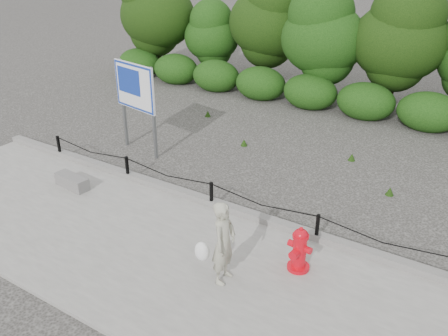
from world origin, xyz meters
TOP-DOWN VIEW (x-y plane):
  - ground at (0.00, 0.00)m, footprint 90.00×90.00m
  - sidewalk at (0.00, -2.00)m, footprint 14.00×4.00m
  - curb at (0.00, 0.05)m, footprint 14.00×0.22m
  - chain_barrier at (0.00, 0.00)m, footprint 10.06×0.06m
  - treeline at (0.72, 8.90)m, footprint 20.57×3.87m
  - fire_hydrant at (2.56, -1.01)m, footprint 0.46×0.48m
  - pedestrian at (1.56, -1.99)m, footprint 0.70×0.60m
  - concrete_block at (-3.32, -1.05)m, footprint 0.96×0.41m
  - advertising_sign at (-3.48, 1.55)m, footprint 1.57×0.39m

SIDE VIEW (x-z plane):
  - ground at x=0.00m, z-range 0.00..0.00m
  - sidewalk at x=0.00m, z-range 0.00..0.08m
  - curb at x=0.00m, z-range 0.08..0.22m
  - concrete_block at x=-3.32m, z-range 0.08..0.38m
  - chain_barrier at x=0.00m, z-range 0.16..0.76m
  - fire_hydrant at x=2.56m, z-range 0.06..0.93m
  - pedestrian at x=1.56m, z-range 0.07..1.61m
  - advertising_sign at x=-3.48m, z-range 0.52..3.06m
  - treeline at x=0.72m, z-range 0.11..5.16m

